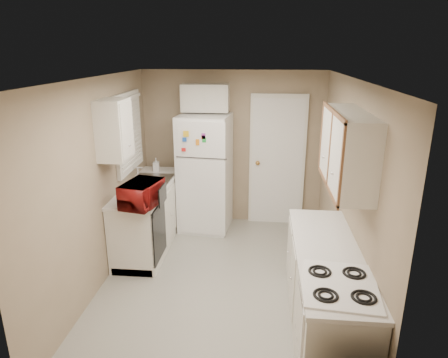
{
  "coord_description": "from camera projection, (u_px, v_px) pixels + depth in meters",
  "views": [
    {
      "loc": [
        0.46,
        -4.19,
        2.68
      ],
      "look_at": [
        0.0,
        0.5,
        1.15
      ],
      "focal_mm": 32.0,
      "sensor_mm": 36.0,
      "label": 1
    }
  ],
  "objects": [
    {
      "name": "floor",
      "position": [
        220.0,
        282.0,
        4.84
      ],
      "size": [
        3.8,
        3.8,
        0.0
      ],
      "primitive_type": "plane",
      "color": "#AEACA4",
      "rests_on": "ground"
    },
    {
      "name": "ceiling",
      "position": [
        219.0,
        78.0,
        4.09
      ],
      "size": [
        3.8,
        3.8,
        0.0
      ],
      "primitive_type": "plane",
      "color": "white",
      "rests_on": "floor"
    },
    {
      "name": "wall_left",
      "position": [
        99.0,
        185.0,
        4.59
      ],
      "size": [
        3.8,
        3.8,
        0.0
      ],
      "primitive_type": "plane",
      "color": "gray",
      "rests_on": "floor"
    },
    {
      "name": "wall_right",
      "position": [
        348.0,
        193.0,
        4.34
      ],
      "size": [
        3.8,
        3.8,
        0.0
      ],
      "primitive_type": "plane",
      "color": "gray",
      "rests_on": "floor"
    },
    {
      "name": "wall_back",
      "position": [
        233.0,
        149.0,
        6.26
      ],
      "size": [
        2.8,
        2.8,
        0.0
      ],
      "primitive_type": "plane",
      "color": "gray",
      "rests_on": "floor"
    },
    {
      "name": "wall_front",
      "position": [
        189.0,
        282.0,
        2.67
      ],
      "size": [
        2.8,
        2.8,
        0.0
      ],
      "primitive_type": "plane",
      "color": "gray",
      "rests_on": "floor"
    },
    {
      "name": "left_counter",
      "position": [
        150.0,
        215.0,
        5.65
      ],
      "size": [
        0.6,
        1.8,
        0.9
      ],
      "primitive_type": "cube",
      "color": "silver",
      "rests_on": "floor"
    },
    {
      "name": "dishwasher",
      "position": [
        159.0,
        231.0,
        5.04
      ],
      "size": [
        0.03,
        0.58,
        0.72
      ],
      "primitive_type": "cube",
      "color": "black",
      "rests_on": "floor"
    },
    {
      "name": "sink",
      "position": [
        151.0,
        184.0,
        5.67
      ],
      "size": [
        0.54,
        0.74,
        0.16
      ],
      "primitive_type": "cube",
      "color": "gray",
      "rests_on": "left_counter"
    },
    {
      "name": "microwave",
      "position": [
        142.0,
        194.0,
        4.73
      ],
      "size": [
        0.58,
        0.4,
        0.35
      ],
      "primitive_type": "imported",
      "rotation": [
        0.0,
        0.0,
        1.36
      ],
      "color": "maroon",
      "rests_on": "left_counter"
    },
    {
      "name": "soap_bottle",
      "position": [
        156.0,
        165.0,
        6.11
      ],
      "size": [
        0.11,
        0.11,
        0.21
      ],
      "primitive_type": "imported",
      "rotation": [
        0.0,
        0.0,
        0.19
      ],
      "color": "silver",
      "rests_on": "left_counter"
    },
    {
      "name": "window_blinds",
      "position": [
        129.0,
        132.0,
        5.46
      ],
      "size": [
        0.1,
        0.98,
        1.08
      ],
      "primitive_type": "cube",
      "color": "silver",
      "rests_on": "wall_left"
    },
    {
      "name": "upper_cabinet_left",
      "position": [
        114.0,
        130.0,
        4.6
      ],
      "size": [
        0.3,
        0.45,
        0.7
      ],
      "primitive_type": "cube",
      "color": "silver",
      "rests_on": "wall_left"
    },
    {
      "name": "refrigerator",
      "position": [
        205.0,
        173.0,
        6.07
      ],
      "size": [
        0.8,
        0.78,
        1.78
      ],
      "primitive_type": "cube",
      "rotation": [
        0.0,
        0.0,
        -0.1
      ],
      "color": "white",
      "rests_on": "floor"
    },
    {
      "name": "cabinet_over_fridge",
      "position": [
        205.0,
        98.0,
        5.91
      ],
      "size": [
        0.7,
        0.3,
        0.4
      ],
      "primitive_type": "cube",
      "color": "silver",
      "rests_on": "wall_back"
    },
    {
      "name": "interior_door",
      "position": [
        277.0,
        161.0,
        6.22
      ],
      "size": [
        0.86,
        0.06,
        2.08
      ],
      "primitive_type": "cube",
      "color": "white",
      "rests_on": "floor"
    },
    {
      "name": "right_counter",
      "position": [
        325.0,
        293.0,
        3.84
      ],
      "size": [
        0.6,
        2.0,
        0.9
      ],
      "primitive_type": "cube",
      "color": "silver",
      "rests_on": "floor"
    },
    {
      "name": "stove",
      "position": [
        335.0,
        335.0,
        3.31
      ],
      "size": [
        0.63,
        0.75,
        0.85
      ],
      "primitive_type": "cube",
      "rotation": [
        0.0,
        0.0,
        -0.1
      ],
      "color": "white",
      "rests_on": "floor"
    },
    {
      "name": "upper_cabinet_right",
      "position": [
        348.0,
        150.0,
        3.69
      ],
      "size": [
        0.3,
        1.2,
        0.7
      ],
      "primitive_type": "cube",
      "color": "silver",
      "rests_on": "wall_right"
    }
  ]
}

